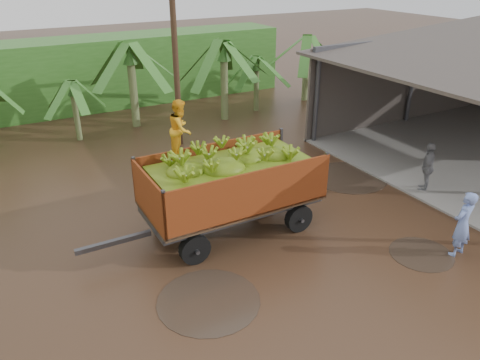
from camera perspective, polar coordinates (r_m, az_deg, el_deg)
name	(u,v)px	position (r m, az deg, el deg)	size (l,w,h in m)	color
ground	(288,233)	(13.98, 5.89, -6.41)	(100.00, 100.00, 0.00)	black
hedge_north	(86,73)	(26.67, -18.24, 12.23)	(22.00, 3.00, 3.60)	#2D661E
banana_trailer	(230,183)	(13.39, -1.17, -0.33)	(7.02, 2.48, 3.97)	#A84218
man_blue	(463,224)	(13.83, 25.50, -4.88)	(0.69, 0.45, 1.89)	#7189CE
man_grey	(428,167)	(17.21, 21.90, 1.47)	(1.04, 0.43, 1.77)	slate
utility_pole	(175,44)	(19.58, -7.96, 16.05)	(1.20, 0.24, 8.34)	#47301E
banana_plants	(69,127)	(18.20, -20.09, 6.11)	(24.50, 17.06, 4.05)	#2D661E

